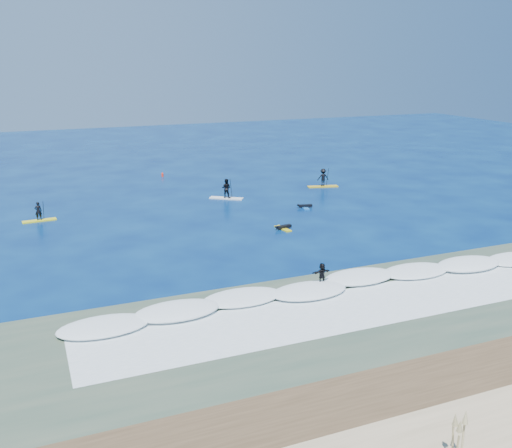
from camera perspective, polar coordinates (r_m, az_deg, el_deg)
name	(u,v)px	position (r m, az deg, el deg)	size (l,w,h in m)	color
ground	(282,239)	(44.26, 2.64, -1.54)	(160.00, 160.00, 0.00)	#041A4C
wet_sand_strip	(487,378)	(27.95, 22.12, -14.04)	(90.00, 5.00, 0.08)	#43311F
shallow_water	(388,310)	(32.97, 13.04, -8.41)	(90.00, 13.00, 0.01)	#354839
breaking_wave	(350,285)	(36.01, 9.38, -6.04)	(40.00, 6.00, 0.30)	white
whitewater	(378,304)	(33.71, 12.06, -7.79)	(34.00, 5.00, 0.02)	silver
sup_paddler_left	(39,214)	(52.40, -20.91, 0.92)	(2.84, 0.91, 1.96)	yellow
sup_paddler_center	(226,190)	(56.84, -3.00, 3.41)	(3.23, 2.60, 2.35)	white
sup_paddler_right	(323,179)	(62.46, 6.71, 4.52)	(3.42, 1.58, 2.33)	gold
prone_paddler_near	(283,228)	(46.83, 2.73, -0.36)	(1.52, 1.96, 0.40)	yellow
prone_paddler_far	(305,206)	(53.64, 4.89, 1.76)	(1.46, 1.90, 0.38)	blue
wave_surfer	(322,275)	(35.16, 6.60, -5.07)	(1.97, 0.61, 1.41)	white
marker_buoy	(162,175)	(68.40, -9.34, 4.90)	(0.25, 0.25, 0.61)	#FF2E16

